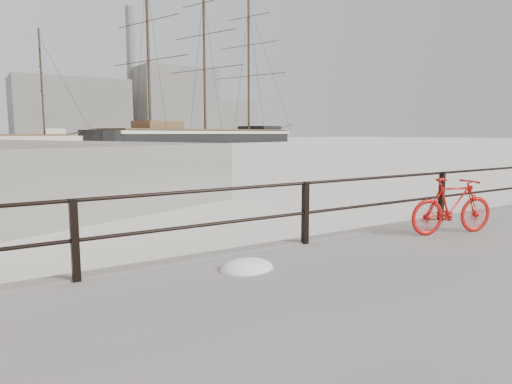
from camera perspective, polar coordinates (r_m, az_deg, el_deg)
ground at (r=10.13m, az=21.23°, el=-5.21°), size 400.00×400.00×0.00m
guardrail at (r=9.90m, az=22.16°, el=-0.54°), size 28.00×0.10×1.00m
bicycle at (r=8.71m, az=23.33°, el=-1.61°), size 1.66×0.68×1.00m
barque_black at (r=102.07m, az=-6.33°, el=6.12°), size 69.98×42.02×37.18m
schooner_mid at (r=84.66m, az=-29.07°, el=5.00°), size 29.18×16.48×19.92m
industrial_west at (r=148.60m, az=-22.16°, el=9.47°), size 32.00×18.00×18.00m
industrial_mid at (r=163.72m, az=-10.22°, el=10.70°), size 26.00×20.00×24.00m
industrial_east at (r=178.02m, az=-3.88°, el=8.90°), size 20.00×16.00×14.00m
smokestack at (r=164.81m, az=-15.30°, el=14.02°), size 2.80×2.80×44.00m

